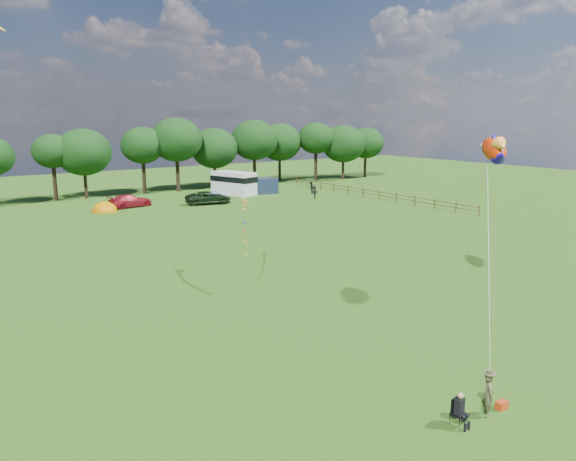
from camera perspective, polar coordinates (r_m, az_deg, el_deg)
ground_plane at (r=28.12m, az=9.63°, el=-10.74°), size 180.00×180.00×0.00m
tree_line at (r=77.13m, az=-17.39°, el=7.98°), size 102.98×10.98×10.27m
fence at (r=73.74m, az=8.44°, el=3.82°), size 0.12×33.12×1.20m
car_c at (r=68.21m, az=-15.73°, el=2.91°), size 5.18×2.71×1.48m
car_d at (r=68.76m, az=-8.10°, el=3.32°), size 6.02×3.69×1.53m
campervan_d at (r=76.35m, az=-5.53°, el=4.88°), size 4.36×6.78×3.07m
tent_orange at (r=66.06m, az=-18.11°, el=1.86°), size 2.84×3.11×2.22m
tent_greyblue at (r=72.20m, az=-7.11°, el=3.15°), size 3.04×3.33×2.26m
awning_navy at (r=77.39m, az=-2.51°, el=4.56°), size 3.66×3.13×2.06m
kite_flyer at (r=22.16m, az=19.69°, el=-15.44°), size 0.67×0.70×1.61m
camp_chair at (r=21.22m, az=16.97°, el=-16.68°), size 0.59×0.60×1.26m
kite_bag at (r=23.05m, az=20.89°, el=-16.24°), size 0.46×0.32×0.31m
fish_kite at (r=34.39m, az=20.29°, el=7.71°), size 3.04×3.38×1.93m
streamer_kite_c at (r=36.30m, az=-4.44°, el=1.52°), size 3.04×4.97×2.80m
walker_a at (r=77.72m, az=2.35°, el=4.40°), size 0.89×0.79×1.56m
walker_b at (r=72.46m, az=2.69°, el=3.92°), size 1.20×0.84×1.69m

